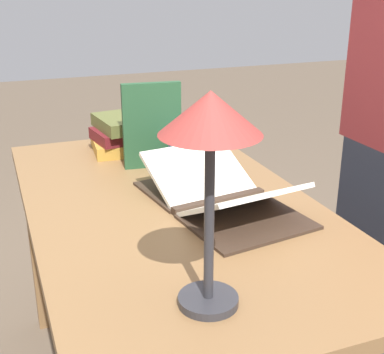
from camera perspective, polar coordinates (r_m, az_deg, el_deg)
reading_desk at (r=1.47m, az=-2.17°, el=-6.25°), size 1.33×0.74×0.72m
open_book at (r=1.41m, az=2.95°, el=-1.79°), size 0.53×0.35×0.11m
book_stack_tall at (r=1.86m, az=-6.12°, el=4.70°), size 0.23×0.30×0.12m
book_standing_upright at (r=1.66m, az=-4.29°, el=5.48°), size 0.04×0.18×0.27m
reading_lamp at (r=0.88m, az=1.96°, el=4.58°), size 0.17×0.17×0.40m
coffee_mug at (r=1.64m, az=-0.97°, el=2.14°), size 0.09×0.12×0.09m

